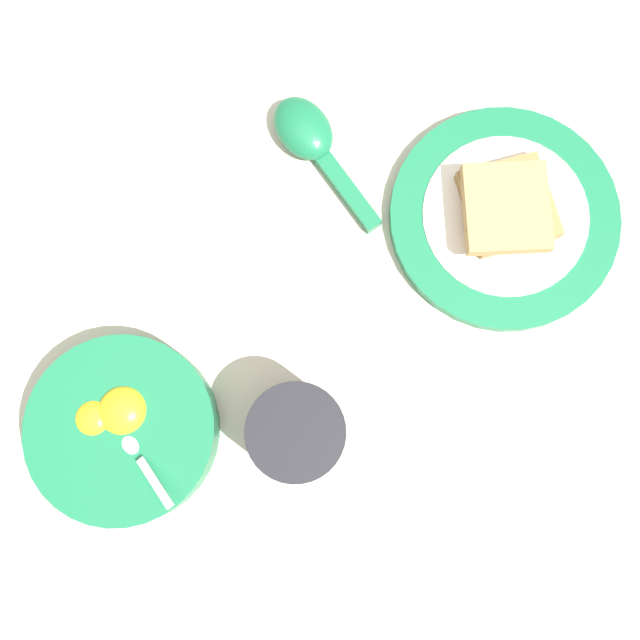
{
  "coord_description": "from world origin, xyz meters",
  "views": [
    {
      "loc": [
        0.01,
        -0.11,
        0.7
      ],
      "look_at": [
        -0.08,
        -0.04,
        0.02
      ],
      "focal_mm": 42.0,
      "sensor_mm": 36.0,
      "label": 1
    }
  ],
  "objects": [
    {
      "name": "ground_plane",
      "position": [
        0.0,
        0.0,
        0.0
      ],
      "size": [
        3.0,
        3.0,
        0.0
      ],
      "primitive_type": "plane",
      "color": "beige"
    },
    {
      "name": "toast_plate",
      "position": [
        -0.04,
        0.16,
        0.01
      ],
      "size": [
        0.22,
        0.22,
        0.02
      ],
      "color": "#196B42",
      "rests_on": "ground_plane"
    },
    {
      "name": "soup_spoon",
      "position": [
        -0.22,
        0.07,
        0.01
      ],
      "size": [
        0.16,
        0.06,
        0.03
      ],
      "color": "#196B42",
      "rests_on": "ground_plane"
    },
    {
      "name": "egg_bowl",
      "position": [
        -0.12,
        -0.24,
        0.02
      ],
      "size": [
        0.17,
        0.17,
        0.07
      ],
      "color": "#196B42",
      "rests_on": "ground_plane"
    },
    {
      "name": "drinking_cup",
      "position": [
        -0.01,
        -0.12,
        0.05
      ],
      "size": [
        0.08,
        0.08,
        0.09
      ],
      "color": "black",
      "rests_on": "ground_plane"
    },
    {
      "name": "toast_sandwich",
      "position": [
        -0.04,
        0.16,
        0.03
      ],
      "size": [
        0.11,
        0.12,
        0.03
      ],
      "color": "#9E7042",
      "rests_on": "toast_plate"
    }
  ]
}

